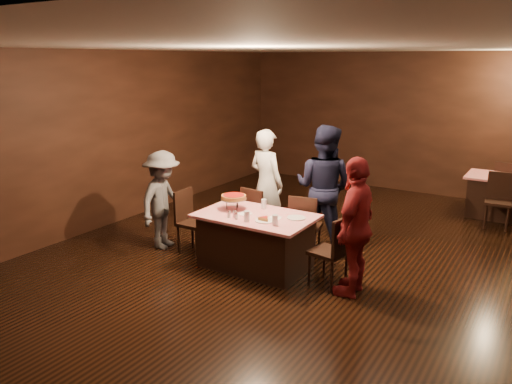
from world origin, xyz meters
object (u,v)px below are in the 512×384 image
at_px(diner_navy_hoodie, 324,187).
at_px(glass_front_left, 247,216).
at_px(main_table, 256,241).
at_px(glass_front_right, 275,220).
at_px(chair_end_right, 329,250).
at_px(back_table, 503,197).
at_px(diner_white_jacket, 266,183).
at_px(plate_empty, 296,218).
at_px(chair_far_right, 306,225).
at_px(glass_back, 264,204).
at_px(diner_grey_knit, 163,200).
at_px(diner_red_shirt, 355,227).
at_px(chair_far_left, 259,216).
at_px(chair_back_near, 498,201).
at_px(chair_back_far, 507,185).
at_px(chair_end_left, 194,222).
at_px(pizza_stand, 234,197).

xyz_separation_m(diner_navy_hoodie, glass_front_left, (-0.41, -1.52, -0.11)).
xyz_separation_m(main_table, glass_front_right, (0.45, -0.25, 0.46)).
bearing_deg(chair_end_right, back_table, 169.98).
xyz_separation_m(diner_white_jacket, glass_front_right, (0.99, -1.44, -0.05)).
distance_m(plate_empty, glass_front_left, 0.68).
relative_size(main_table, chair_far_right, 1.68).
distance_m(chair_far_right, glass_back, 0.73).
xyz_separation_m(diner_navy_hoodie, diner_grey_knit, (-2.08, -1.31, -0.20)).
bearing_deg(diner_red_shirt, plate_empty, -103.71).
relative_size(glass_front_left, glass_front_right, 1.00).
bearing_deg(glass_front_left, main_table, 99.46).
distance_m(chair_end_right, glass_back, 1.24).
xyz_separation_m(chair_far_left, glass_back, (0.35, -0.45, 0.37)).
height_order(chair_far_right, chair_end_right, same).
relative_size(chair_end_right, glass_back, 6.79).
bearing_deg(chair_far_left, glass_back, 135.23).
relative_size(chair_back_near, diner_grey_knit, 0.63).
height_order(main_table, diner_grey_knit, diner_grey_knit).
bearing_deg(diner_grey_knit, diner_navy_hoodie, -65.64).
height_order(main_table, chair_far_right, chair_far_right).
xyz_separation_m(chair_far_right, diner_grey_knit, (-2.02, -0.84, 0.28)).
bearing_deg(diner_red_shirt, glass_back, -104.63).
xyz_separation_m(glass_front_right, glass_back, (-0.50, 0.55, 0.00)).
bearing_deg(chair_far_right, main_table, 51.32).
relative_size(diner_red_shirt, glass_back, 12.45).
relative_size(chair_far_left, glass_front_right, 6.79).
bearing_deg(chair_back_near, diner_grey_knit, -143.96).
bearing_deg(diner_red_shirt, diner_grey_knit, -90.98).
bearing_deg(chair_far_left, chair_back_near, -129.02).
xyz_separation_m(main_table, chair_back_far, (2.65, 4.96, 0.09)).
bearing_deg(glass_front_right, chair_back_near, 60.62).
relative_size(chair_end_left, chair_back_far, 1.00).
height_order(chair_end_left, chair_back_near, same).
bearing_deg(chair_end_left, chair_far_left, -44.23).
distance_m(diner_navy_hoodie, glass_front_left, 1.58).
relative_size(chair_far_right, chair_end_right, 1.00).
xyz_separation_m(pizza_stand, plate_empty, (0.95, 0.10, -0.17)).
distance_m(diner_grey_knit, pizza_stand, 1.24).
height_order(diner_red_shirt, glass_front_right, diner_red_shirt).
height_order(chair_far_right, plate_empty, chair_far_right).
xyz_separation_m(chair_far_right, chair_end_left, (-1.50, -0.75, 0.00)).
bearing_deg(chair_far_left, pizza_stand, 97.35).
bearing_deg(plate_empty, diner_white_jacket, 136.32).
relative_size(diner_white_jacket, glass_back, 12.70).
bearing_deg(back_table, chair_back_far, 90.00).
xyz_separation_m(diner_red_shirt, glass_back, (-1.51, 0.34, -0.03)).
height_order(chair_end_right, diner_white_jacket, diner_white_jacket).
bearing_deg(chair_end_right, glass_front_left, -64.49).
bearing_deg(chair_back_near, glass_front_right, -124.63).
relative_size(main_table, glass_back, 11.43).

